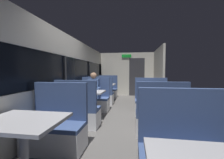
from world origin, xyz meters
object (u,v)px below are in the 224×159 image
bench_mid_window_facing_entry (95,101)px  dining_table_rear_aisle (155,98)px  dining_table_near_window (23,128)px  bench_far_window_facing_entry (107,91)px  bench_rear_aisle_facing_entry (151,104)px  bench_mid_window_facing_end (79,113)px  bench_rear_aisle_facing_end (160,120)px  bench_far_window_facing_end (101,96)px  seated_passenger (94,95)px  dining_table_mid_window (88,95)px  dining_table_far_window (105,86)px  bench_near_window_facing_entry (56,130)px

bench_mid_window_facing_entry → dining_table_rear_aisle: size_ratio=1.22×
dining_table_near_window → bench_far_window_facing_entry: (0.00, 5.44, -0.31)m
bench_rear_aisle_facing_entry → bench_mid_window_facing_entry: bearing=173.6°
bench_mid_window_facing_end → bench_rear_aisle_facing_entry: 2.15m
bench_rear_aisle_facing_end → bench_far_window_facing_end: bearing=124.9°
bench_far_window_facing_end → seated_passenger: (0.00, -1.04, 0.21)m
bench_far_window_facing_entry → dining_table_rear_aisle: size_ratio=1.22×
bench_mid_window_facing_end → bench_rear_aisle_facing_entry: size_ratio=1.00×
dining_table_mid_window → bench_rear_aisle_facing_end: (1.79, -0.90, -0.31)m
dining_table_far_window → bench_rear_aisle_facing_entry: 2.61m
bench_near_window_facing_entry → bench_far_window_facing_entry: 4.74m
dining_table_near_window → bench_rear_aisle_facing_end: 2.34m
bench_rear_aisle_facing_end → bench_far_window_facing_entry: bearing=114.3°
bench_mid_window_facing_end → bench_far_window_facing_end: size_ratio=1.00×
bench_near_window_facing_entry → dining_table_far_window: 4.05m
dining_table_near_window → dining_table_mid_window: (0.00, 2.37, 0.00)m
bench_near_window_facing_entry → dining_table_rear_aisle: bench_near_window_facing_entry is taller
bench_near_window_facing_entry → bench_mid_window_facing_entry: bearing=90.0°
bench_far_window_facing_entry → bench_rear_aisle_facing_entry: size_ratio=1.00×
bench_mid_window_facing_entry → bench_near_window_facing_entry: bearing=-90.0°
dining_table_rear_aisle → bench_near_window_facing_entry: bearing=-140.6°
dining_table_far_window → dining_table_near_window: bearing=-90.0°
bench_near_window_facing_entry → dining_table_mid_window: bench_near_window_facing_entry is taller
bench_mid_window_facing_entry → bench_rear_aisle_facing_entry: same height
dining_table_mid_window → bench_mid_window_facing_end: size_ratio=0.82×
dining_table_mid_window → bench_mid_window_facing_entry: 0.77m
dining_table_near_window → seated_passenger: (0.00, 3.00, -0.10)m
dining_table_mid_window → bench_rear_aisle_facing_end: bench_rear_aisle_facing_end is taller
dining_table_far_window → dining_table_mid_window: bearing=-90.0°
dining_table_mid_window → bench_near_window_facing_entry: bearing=-90.0°
dining_table_near_window → bench_mid_window_facing_entry: (0.00, 3.07, -0.31)m
dining_table_rear_aisle → bench_mid_window_facing_end: bearing=-164.4°
dining_table_far_window → dining_table_rear_aisle: 3.13m
dining_table_mid_window → bench_rear_aisle_facing_entry: bearing=15.6°
bench_far_window_facing_entry → bench_rear_aisle_facing_entry: (1.79, -2.57, 0.00)m
bench_rear_aisle_facing_end → dining_table_near_window: bearing=-140.6°
dining_table_far_window → bench_rear_aisle_facing_end: 3.74m
bench_rear_aisle_facing_entry → dining_table_far_window: bearing=133.7°
dining_table_far_window → dining_table_rear_aisle: bearing=-55.1°
bench_far_window_facing_end → dining_table_rear_aisle: (1.79, -1.87, 0.31)m
bench_near_window_facing_entry → bench_mid_window_facing_end: (0.00, 0.97, 0.00)m
bench_near_window_facing_entry → dining_table_rear_aisle: 2.34m
bench_far_window_facing_end → dining_table_mid_window: bearing=-90.0°
bench_mid_window_facing_end → bench_far_window_facing_entry: 3.77m
dining_table_mid_window → bench_mid_window_facing_entry: bench_mid_window_facing_entry is taller
bench_mid_window_facing_end → bench_rear_aisle_facing_end: bearing=-6.4°
bench_mid_window_facing_end → bench_far_window_facing_entry: size_ratio=1.00×
dining_table_near_window → bench_mid_window_facing_entry: 3.08m
dining_table_rear_aisle → bench_rear_aisle_facing_end: bench_rear_aisle_facing_end is taller
bench_mid_window_facing_entry → seated_passenger: size_ratio=0.87×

